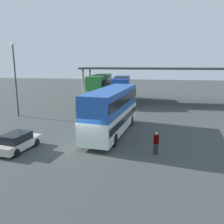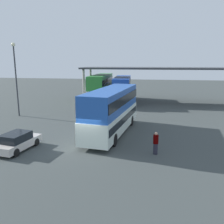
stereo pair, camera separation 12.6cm
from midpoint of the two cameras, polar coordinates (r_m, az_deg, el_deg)
ground_plane at (r=17.91m, az=-6.36°, el=-9.15°), size 140.00×140.00×0.00m
double_decker_main at (r=21.22m, az=-0.16°, el=0.67°), size 3.78×10.45×4.10m
parked_hatchback at (r=18.90m, az=-22.19°, el=-6.69°), size 2.20×3.92×1.35m
double_decker_near_canopy at (r=38.55m, az=-2.98°, el=6.09°), size 2.65×10.69×4.35m
double_decker_mid_row at (r=38.22m, az=2.26°, el=5.78°), size 3.15×10.47×4.01m
depot_canopy at (r=37.86m, az=10.74°, el=10.07°), size 23.91×5.50×5.55m
lamppost_tall at (r=30.02m, az=-22.65°, el=9.10°), size 0.44×0.44×8.60m
pedestrian_waiting at (r=17.08m, az=10.44°, el=-7.44°), size 0.38×0.38×1.64m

